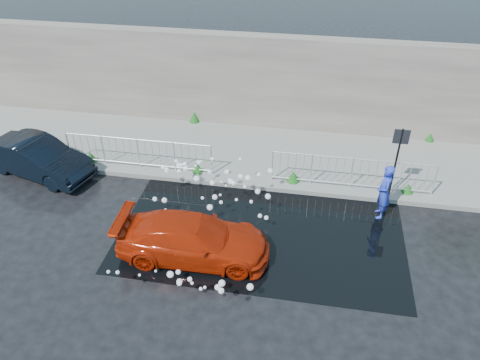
# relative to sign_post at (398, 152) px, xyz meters

# --- Properties ---
(ground) EXTENTS (90.00, 90.00, 0.00)m
(ground) POSITION_rel_sign_post_xyz_m (-4.20, -3.10, -1.72)
(ground) COLOR black
(ground) RESTS_ON ground
(pavement) EXTENTS (30.00, 4.00, 0.15)m
(pavement) POSITION_rel_sign_post_xyz_m (-4.20, 1.90, -1.65)
(pavement) COLOR slate
(pavement) RESTS_ON ground
(curb) EXTENTS (30.00, 0.25, 0.16)m
(curb) POSITION_rel_sign_post_xyz_m (-4.20, -0.10, -1.64)
(curb) COLOR slate
(curb) RESTS_ON ground
(retaining_wall) EXTENTS (30.00, 0.60, 3.50)m
(retaining_wall) POSITION_rel_sign_post_xyz_m (-4.20, 4.10, 0.18)
(retaining_wall) COLOR #59534B
(retaining_wall) RESTS_ON pavement
(puddle) EXTENTS (8.00, 5.00, 0.01)m
(puddle) POSITION_rel_sign_post_xyz_m (-3.70, -2.10, -1.72)
(puddle) COLOR black
(puddle) RESTS_ON ground
(sign_post) EXTENTS (0.45, 0.06, 2.50)m
(sign_post) POSITION_rel_sign_post_xyz_m (0.00, 0.00, 0.00)
(sign_post) COLOR black
(sign_post) RESTS_ON ground
(railing_left) EXTENTS (5.05, 0.05, 1.10)m
(railing_left) POSITION_rel_sign_post_xyz_m (-8.20, 0.25, -0.99)
(railing_left) COLOR silver
(railing_left) RESTS_ON pavement
(railing_right) EXTENTS (5.05, 0.05, 1.10)m
(railing_right) POSITION_rel_sign_post_xyz_m (-1.20, 0.25, -0.99)
(railing_right) COLOR silver
(railing_right) RESTS_ON pavement
(weeds) EXTENTS (12.17, 3.93, 0.43)m
(weeds) POSITION_rel_sign_post_xyz_m (-4.69, 1.48, -1.39)
(weeds) COLOR #155019
(weeds) RESTS_ON pavement
(water_spray) EXTENTS (3.69, 5.45, 1.04)m
(water_spray) POSITION_rel_sign_post_xyz_m (-5.32, -2.12, -1.00)
(water_spray) COLOR white
(water_spray) RESTS_ON ground
(red_car) EXTENTS (4.10, 1.78, 1.17)m
(red_car) POSITION_rel_sign_post_xyz_m (-5.35, -3.46, -1.14)
(red_car) COLOR #A61E06
(red_car) RESTS_ON ground
(dark_car) EXTENTS (4.05, 2.34, 1.26)m
(dark_car) POSITION_rel_sign_post_xyz_m (-11.43, -0.50, -1.09)
(dark_car) COLOR black
(dark_car) RESTS_ON ground
(person) EXTENTS (0.44, 0.65, 1.73)m
(person) POSITION_rel_sign_post_xyz_m (-0.32, -0.86, -0.86)
(person) COLOR #2437B8
(person) RESTS_ON ground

